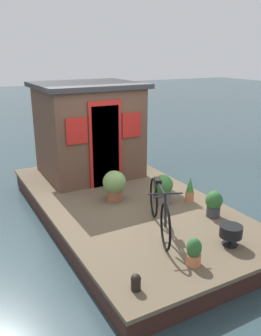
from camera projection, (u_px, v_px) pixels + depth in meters
name	position (u px, v px, depth m)	size (l,w,h in m)	color
ground_plane	(126.00, 217.00, 6.91)	(60.00, 60.00, 0.00)	#2D4247
houseboat_deck	(126.00, 208.00, 6.85)	(5.75, 3.04, 0.39)	brown
houseboat_cabin	(89.00, 129.00, 7.93)	(1.97, 2.24, 2.08)	brown
bicycle	(159.00, 208.00, 5.49)	(1.62, 0.77, 0.83)	black
potted_plant_geranium	(114.00, 184.00, 6.65)	(0.44, 0.44, 0.59)	#935138
potted_plant_thyme	(190.00, 190.00, 6.61)	(0.17, 0.17, 0.50)	#C6754C
potted_plant_ivy	(163.00, 188.00, 6.58)	(0.38, 0.38, 0.54)	slate
potted_plant_succulent	(194.00, 252.00, 4.66)	(0.20, 0.20, 0.39)	#C6754C
potted_plant_rosemary	(214.00, 203.00, 6.02)	(0.29, 0.29, 0.47)	#38383D
charcoal_grill	(231.00, 232.00, 5.13)	(0.34, 0.34, 0.31)	black
mooring_bollard	(136.00, 282.00, 4.17)	(0.13, 0.13, 0.21)	black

